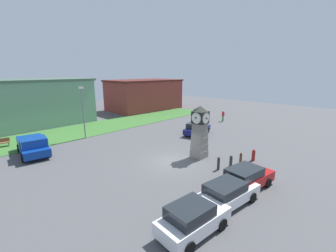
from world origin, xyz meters
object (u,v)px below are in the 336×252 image
(bollard_end_row, at_px, (218,163))
(car_far_lot, at_px, (197,128))
(car_by_building, at_px, (246,178))
(pickup_truck, at_px, (33,145))
(pedestrian_crossing_lot, at_px, (223,115))
(clock_tower, at_px, (200,132))
(bollard_near_tower, at_px, (253,155))
(bollard_far_row, at_px, (231,161))
(car_near_tower, at_px, (227,193))
(street_lamp_near_road, at_px, (83,109))
(bollard_mid_row, at_px, (241,158))
(car_navy_sedan, at_px, (193,218))
(bench, at_px, (1,142))

(bollard_end_row, relative_size, car_far_lot, 0.24)
(car_by_building, xyz_separation_m, pickup_truck, (-7.84, 17.64, 0.15))
(car_by_building, height_order, pedestrian_crossing_lot, pedestrian_crossing_lot)
(clock_tower, bearing_deg, bollard_near_tower, -56.51)
(clock_tower, distance_m, bollard_far_row, 3.74)
(bollard_end_row, xyz_separation_m, pedestrian_crossing_lot, (16.34, 9.08, 0.45))
(car_near_tower, bearing_deg, street_lamp_near_road, 87.95)
(bollard_far_row, bearing_deg, bollard_near_tower, -17.82)
(car_near_tower, bearing_deg, car_by_building, 0.64)
(car_near_tower, bearing_deg, bollard_far_row, 25.98)
(car_near_tower, distance_m, car_by_building, 2.55)
(clock_tower, xyz_separation_m, bollard_mid_row, (1.27, -3.51, -1.93))
(clock_tower, bearing_deg, street_lamp_near_road, 108.40)
(pickup_truck, xyz_separation_m, street_lamp_near_road, (5.97, 1.47, 2.61))
(bollard_end_row, distance_m, car_near_tower, 4.91)
(bollard_near_tower, relative_size, car_navy_sedan, 0.26)
(bollard_near_tower, relative_size, bench, 0.61)
(car_navy_sedan, xyz_separation_m, pickup_truck, (-1.91, 17.67, 0.13))
(clock_tower, height_order, bench, clock_tower)
(bollard_near_tower, xyz_separation_m, bench, (-14.77, 20.83, 0.01))
(car_near_tower, xyz_separation_m, street_lamp_near_road, (0.69, 19.14, 2.79))
(bollard_near_tower, relative_size, car_by_building, 0.23)
(bollard_mid_row, bearing_deg, car_far_lot, 59.78)
(car_near_tower, distance_m, bench, 23.60)
(car_near_tower, bearing_deg, bollard_mid_row, 19.31)
(bollard_near_tower, bearing_deg, car_far_lot, 68.82)
(clock_tower, distance_m, car_near_tower, 7.89)
(bollard_near_tower, bearing_deg, bollard_mid_row, 159.59)
(bollard_near_tower, height_order, bench, bollard_near_tower)
(bollard_mid_row, height_order, pickup_truck, pickup_truck)
(street_lamp_near_road, bearing_deg, bollard_end_row, -78.71)
(car_near_tower, bearing_deg, car_navy_sedan, -179.92)
(car_by_building, relative_size, pickup_truck, 0.81)
(bollard_near_tower, distance_m, bench, 25.54)
(bollard_end_row, height_order, car_by_building, car_by_building)
(car_near_tower, xyz_separation_m, bench, (-6.97, 22.55, -0.22))
(bollard_far_row, relative_size, bench, 0.58)
(bollard_far_row, bearing_deg, street_lamp_near_road, 105.32)
(car_by_building, bearing_deg, car_near_tower, -179.36)
(bollard_mid_row, height_order, bench, bollard_mid_row)
(bollard_near_tower, height_order, pedestrian_crossing_lot, pedestrian_crossing_lot)
(clock_tower, bearing_deg, bench, 125.78)
(bollard_near_tower, distance_m, car_near_tower, 8.00)
(car_far_lot, height_order, bench, car_far_lot)
(bollard_end_row, distance_m, car_by_building, 3.23)
(bollard_mid_row, bearing_deg, car_by_building, -150.10)
(bollard_mid_row, relative_size, car_by_building, 0.21)
(car_by_building, relative_size, bench, 2.69)
(clock_tower, height_order, car_near_tower, clock_tower)
(car_navy_sedan, distance_m, pedestrian_crossing_lot, 26.53)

